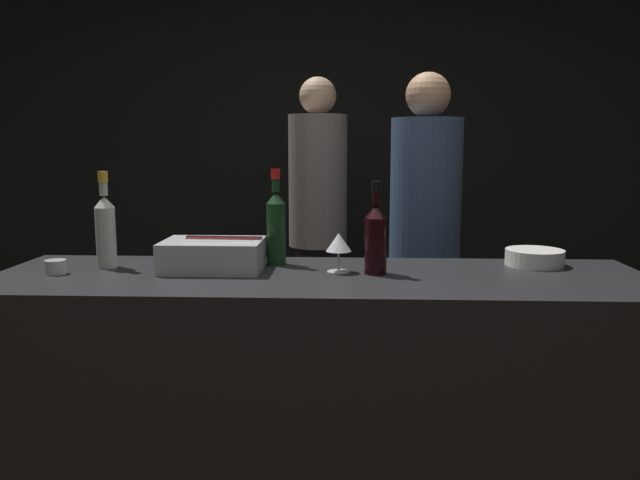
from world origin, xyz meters
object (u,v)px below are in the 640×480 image
Objects in this scene: ice_bin_with_bottles at (215,254)px; candle_votive at (56,267)px; wine_glass at (339,244)px; bowl_white at (535,257)px; person_blond_tee at (425,235)px; rose_wine_bottle at (105,228)px; red_wine_bottle_burgundy at (276,225)px; person_in_hoodie at (318,215)px; red_wine_bottle_black_foil at (376,236)px.

candle_votive is (-0.56, -0.10, -0.04)m from ice_bin_with_bottles.
wine_glass is (0.46, -0.02, 0.04)m from ice_bin_with_bottles.
bowl_white is 0.70m from person_blond_tee.
rose_wine_bottle is at bearing 69.15° from person_blond_tee.
person_in_hoodie is (0.10, 1.23, -0.10)m from red_wine_bottle_burgundy.
ice_bin_with_bottles is 0.60m from red_wine_bottle_black_foil.
bowl_white is 1.53× the size of wine_glass.
red_wine_bottle_black_foil is (0.13, -0.02, 0.03)m from wine_glass.
candle_votive is 0.81m from red_wine_bottle_burgundy.
bowl_white is at bearing 3.83° from rose_wine_bottle.
ice_bin_with_bottles is at bearing 176.99° from wine_glass.
candle_votive is 1.65m from person_blond_tee.
red_wine_bottle_black_foil is (-0.62, -0.18, 0.10)m from bowl_white.
ice_bin_with_bottles is 1.39m from person_in_hoodie.
rose_wine_bottle is (0.14, 0.13, 0.13)m from candle_votive.
wine_glass is at bearing -30.05° from red_wine_bottle_burgundy.
person_in_hoodie is at bearing 126.30° from bowl_white.
bowl_white is 0.66× the size of red_wine_bottle_black_foil.
candle_votive is 1.15m from red_wine_bottle_black_foil.
wine_glass is at bearing 102.26° from person_blond_tee.
candle_votive is (-1.01, -0.08, -0.08)m from wine_glass.
ice_bin_with_bottles is at bearing -46.69° from person_in_hoodie.
person_blond_tee reaches higher than red_wine_bottle_black_foil.
red_wine_bottle_burgundy reaches higher than rose_wine_bottle.
bowl_white is 0.12× the size of person_in_hoodie.
red_wine_bottle_burgundy is at bearing 149.95° from wine_glass.
rose_wine_bottle is at bearing -176.17° from bowl_white.
ice_bin_with_bottles is at bearing -173.50° from bowl_white.
wine_glass is at bearing -27.63° from person_in_hoodie.
bowl_white is at bearing 12.17° from wine_glass.
candle_votive is 0.04× the size of person_in_hoodie.
wine_glass is 1.02m from candle_votive.
wine_glass is 0.39× the size of red_wine_bottle_burgundy.
red_wine_bottle_black_foil is at bearing -23.48° from red_wine_bottle_burgundy.
person_blond_tee reaches higher than wine_glass.
red_wine_bottle_black_foil is 0.84m from person_blond_tee.
person_blond_tee reaches higher than ice_bin_with_bottles.
bowl_white is 0.13× the size of person_blond_tee.
person_blond_tee is at bearing 71.09° from red_wine_bottle_black_foil.
red_wine_bottle_burgundy is (-0.24, 0.14, 0.05)m from wine_glass.
wine_glass is 0.43× the size of red_wine_bottle_black_foil.
red_wine_bottle_burgundy reaches higher than red_wine_bottle_black_foil.
ice_bin_with_bottles is 2.53× the size of wine_glass.
person_in_hoodie is at bearing 58.99° from candle_votive.
bowl_white is at bearing 7.65° from candle_votive.
person_in_hoodie is at bearing 95.89° from wine_glass.
candle_votive is 0.22× the size of red_wine_bottle_black_foil.
person_blond_tee is (0.64, 0.63, -0.13)m from red_wine_bottle_burgundy.
rose_wine_bottle is 0.21× the size of person_blond_tee.
ice_bin_with_bottles is at bearing 10.12° from candle_votive.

